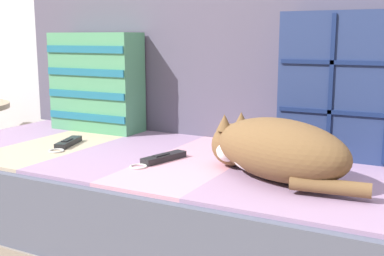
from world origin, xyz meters
TOP-DOWN VIEW (x-y plane):
  - couch at (0.00, 0.14)m, footprint 1.89×0.81m
  - sofa_backrest at (0.00, 0.48)m, footprint 1.86×0.14m
  - throw_pillow_quilted at (0.42, 0.33)m, footprint 0.47×0.14m
  - throw_pillow_striped at (-0.55, 0.33)m, footprint 0.36×0.14m
  - sleeping_cat at (0.26, 0.02)m, footprint 0.45×0.33m
  - game_remote_near at (-0.46, 0.06)m, footprint 0.10×0.19m
  - game_remote_far at (-0.08, 0.04)m, footprint 0.09×0.20m

SIDE VIEW (x-z plane):
  - couch at x=0.00m, z-range 0.00..0.41m
  - game_remote_near at x=-0.46m, z-range 0.41..0.43m
  - game_remote_far at x=-0.08m, z-range 0.41..0.43m
  - sleeping_cat at x=0.26m, z-range 0.41..0.56m
  - throw_pillow_striped at x=-0.55m, z-range 0.41..0.78m
  - throw_pillow_quilted at x=0.42m, z-range 0.41..0.84m
  - sofa_backrest at x=0.00m, z-range 0.41..0.97m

